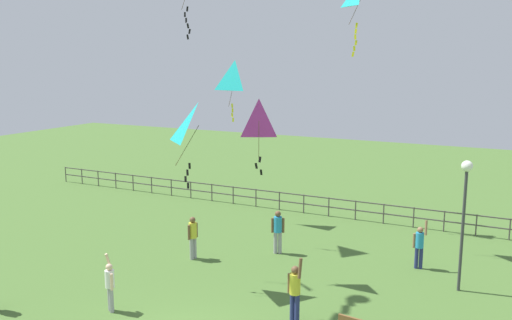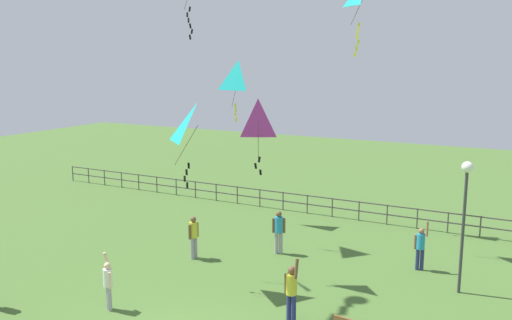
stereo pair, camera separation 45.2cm
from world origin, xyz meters
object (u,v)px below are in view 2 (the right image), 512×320
Objects in this scene: person_2 at (420,245)px; lamppost at (465,198)px; kite_0 at (238,77)px; person_5 at (291,290)px; person_0 at (108,282)px; person_1 at (279,229)px; kite_6 at (197,127)px; person_4 at (194,234)px; kite_7 at (258,123)px.

lamppost is at bearing -42.10° from person_2.
person_2 is at bearing -17.04° from kite_0.
person_2 is 0.92× the size of person_5.
person_0 is 1.03× the size of person_1.
kite_6 is at bearing -157.98° from lamppost.
person_5 reaches higher than person_4.
lamppost is 9.80m from person_4.
kite_7 reaches higher than person_2.
kite_6 is (2.66, -7.39, -1.38)m from kite_0.
person_2 is (-1.54, 1.39, -2.25)m from lamppost.
kite_0 reaches higher than lamppost.
person_4 is (-0.19, 4.84, 0.06)m from person_0.
person_4 is at bearing 151.03° from person_5.
kite_6 is at bearing -107.23° from person_1.
lamppost reaches higher than person_4.
lamppost is 1.71× the size of kite_7.
kite_7 is (-6.29, -2.15, 2.29)m from lamppost.
kite_0 reaches higher than person_1.
person_5 is at bearing -17.23° from kite_6.
lamppost reaches higher than person_2.
lamppost is at bearing 8.69° from person_4.
person_0 is at bearing -145.80° from lamppost.
person_1 is at bearing 175.34° from lamppost.
kite_0 is (-3.83, 3.62, 5.73)m from person_1.
kite_0 is at bearing 162.96° from person_2.
kite_7 is at bearing -55.59° from kite_0.
lamppost is 2.17× the size of person_5.
kite_0 is at bearing 158.55° from lamppost.
person_0 is 0.63× the size of kite_0.
person_2 is 0.72× the size of kite_7.
person_1 is at bearing -170.93° from person_2.
lamppost is 6.37m from person_5.
person_0 is 4.84m from person_4.
kite_0 is (-9.08, 2.78, 5.79)m from person_2.
person_5 is (-2.47, -5.84, 0.08)m from person_2.
person_2 is at bearing 44.89° from person_0.
kite_6 is at bearing -144.31° from person_2.
person_1 is 1.04× the size of person_4.
person_4 is 6.20m from person_5.
person_5 is at bearing -45.16° from kite_7.
person_5 is at bearing -60.91° from person_1.
kite_0 is at bearing 127.50° from person_5.
person_0 is at bearing -112.72° from kite_6.
kite_6 is (-3.95, 1.23, 4.33)m from person_5.
kite_6 reaches higher than person_0.
lamppost is 7.15m from person_1.
kite_7 is at bearing -161.13° from lamppost.
person_1 is 0.67× the size of kite_7.
kite_6 is at bearing 67.28° from person_0.
lamppost is at bearing 47.96° from person_5.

